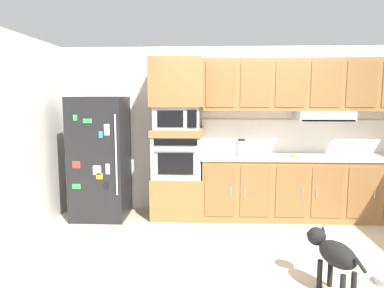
# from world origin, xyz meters

# --- Properties ---
(ground_plane) EXTENTS (9.60, 9.60, 0.00)m
(ground_plane) POSITION_xyz_m (0.00, 0.00, 0.00)
(ground_plane) COLOR beige
(back_kitchen_wall) EXTENTS (6.20, 0.12, 2.50)m
(back_kitchen_wall) POSITION_xyz_m (0.00, 1.11, 1.25)
(back_kitchen_wall) COLOR silver
(back_kitchen_wall) RESTS_ON ground
(side_panel_left) EXTENTS (0.12, 7.10, 2.50)m
(side_panel_left) POSITION_xyz_m (-2.80, 0.00, 1.25)
(side_panel_left) COLOR silver
(side_panel_left) RESTS_ON ground
(refrigerator) EXTENTS (0.76, 0.73, 1.76)m
(refrigerator) POSITION_xyz_m (-2.09, 0.68, 0.88)
(refrigerator) COLOR black
(refrigerator) RESTS_ON ground
(oven_base_cabinet) EXTENTS (0.74, 0.62, 0.60)m
(oven_base_cabinet) POSITION_xyz_m (-0.97, 0.75, 0.30)
(oven_base_cabinet) COLOR #996638
(oven_base_cabinet) RESTS_ON ground
(built_in_oven) EXTENTS (0.70, 0.62, 0.60)m
(built_in_oven) POSITION_xyz_m (-0.97, 0.75, 0.90)
(built_in_oven) COLOR #A8AAAF
(built_in_oven) RESTS_ON oven_base_cabinet
(appliance_mid_shelf) EXTENTS (0.74, 0.62, 0.10)m
(appliance_mid_shelf) POSITION_xyz_m (-0.97, 0.75, 1.25)
(appliance_mid_shelf) COLOR #996638
(appliance_mid_shelf) RESTS_ON built_in_oven
(microwave) EXTENTS (0.64, 0.54, 0.32)m
(microwave) POSITION_xyz_m (-0.97, 0.75, 1.46)
(microwave) COLOR #A8AAAF
(microwave) RESTS_ON appliance_mid_shelf
(appliance_upper_cabinet) EXTENTS (0.74, 0.62, 0.68)m
(appliance_upper_cabinet) POSITION_xyz_m (-0.97, 0.75, 1.96)
(appliance_upper_cabinet) COLOR #996638
(appliance_upper_cabinet) RESTS_ON microwave
(lower_cabinet_run) EXTENTS (2.92, 0.63, 0.88)m
(lower_cabinet_run) POSITION_xyz_m (0.86, 0.75, 0.44)
(lower_cabinet_run) COLOR #996638
(lower_cabinet_run) RESTS_ON ground
(countertop_slab) EXTENTS (2.96, 0.64, 0.04)m
(countertop_slab) POSITION_xyz_m (0.86, 0.75, 0.90)
(countertop_slab) COLOR beige
(countertop_slab) RESTS_ON lower_cabinet_run
(backsplash_panel) EXTENTS (2.96, 0.02, 0.50)m
(backsplash_panel) POSITION_xyz_m (0.86, 1.04, 1.17)
(backsplash_panel) COLOR silver
(backsplash_panel) RESTS_ON countertop_slab
(upper_cabinet_with_hood) EXTENTS (2.92, 0.48, 0.88)m
(upper_cabinet_with_hood) POSITION_xyz_m (0.88, 0.87, 1.90)
(upper_cabinet_with_hood) COLOR #996638
(upper_cabinet_with_hood) RESTS_ON backsplash_panel
(screwdriver) EXTENTS (0.16, 0.14, 0.03)m
(screwdriver) POSITION_xyz_m (0.68, 0.64, 0.93)
(screwdriver) COLOR yellow
(screwdriver) RESTS_ON countertop_slab
(electric_kettle) EXTENTS (0.17, 0.17, 0.24)m
(electric_kettle) POSITION_xyz_m (-0.05, 0.70, 1.03)
(electric_kettle) COLOR #A8AAAF
(electric_kettle) RESTS_ON countertop_slab
(dog) EXTENTS (0.37, 0.70, 0.54)m
(dog) POSITION_xyz_m (0.59, -1.28, 0.37)
(dog) COLOR black
(dog) RESTS_ON ground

